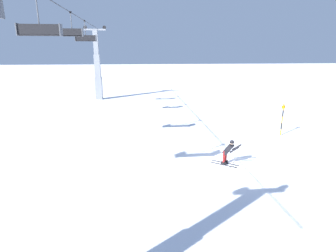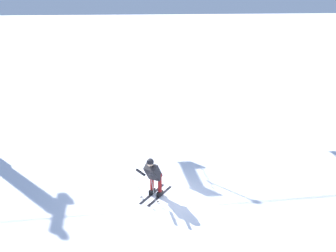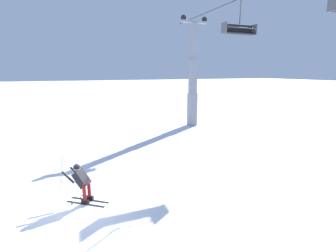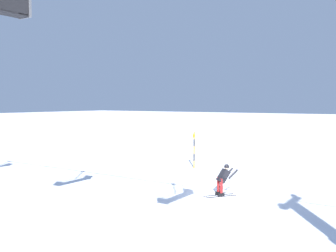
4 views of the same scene
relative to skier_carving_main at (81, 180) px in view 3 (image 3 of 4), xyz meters
The scene contains 4 objects.
ground_plane 0.93m from the skier_carving_main, 49.24° to the right, with size 260.00×260.00×0.00m, color white.
skier_carving_main is the anchor object (origin of this frame).
lift_tower_near 14.75m from the skier_carving_main, 136.35° to the left, with size 0.68×2.39×9.26m.
chairlift_seat_nearest 12.69m from the skier_carving_main, 114.06° to the left, with size 0.61×2.29×2.14m.
Camera 3 is at (8.73, 0.11, 4.78)m, focal length 26.29 mm.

